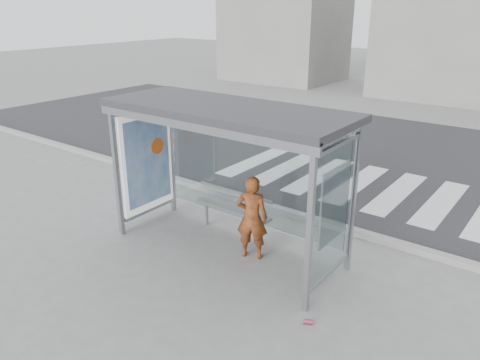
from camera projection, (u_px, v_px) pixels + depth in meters
name	position (u px, v px, depth m)	size (l,w,h in m)	color
ground	(227.00, 250.00, 8.40)	(80.00, 80.00, 0.00)	slate
road	(375.00, 155.00, 13.64)	(30.00, 10.00, 0.01)	#232326
curb	(284.00, 211.00, 9.84)	(30.00, 0.18, 0.12)	gray
crosswalk	(376.00, 188.00, 11.21)	(7.55, 3.00, 0.00)	silver
bus_shelter	(211.00, 139.00, 7.95)	(4.25, 1.65, 2.62)	gray
building_left	(285.00, 25.00, 26.43)	(6.00, 5.00, 6.00)	gray
building_center	(475.00, 43.00, 20.99)	(8.00, 5.00, 5.00)	gray
person	(252.00, 217.00, 7.93)	(0.55, 0.36, 1.50)	red
bench	(233.00, 209.00, 8.83)	(1.66, 0.21, 0.86)	slate
soda_can	(308.00, 322.00, 6.45)	(0.07, 0.07, 0.13)	#CA3B62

